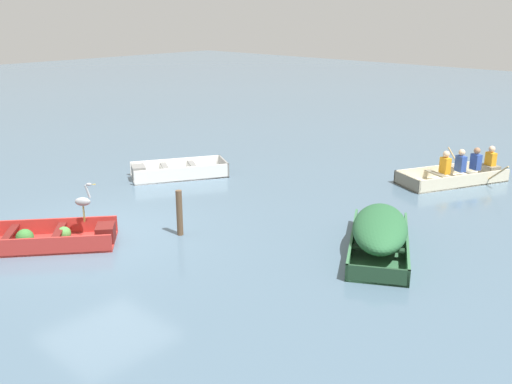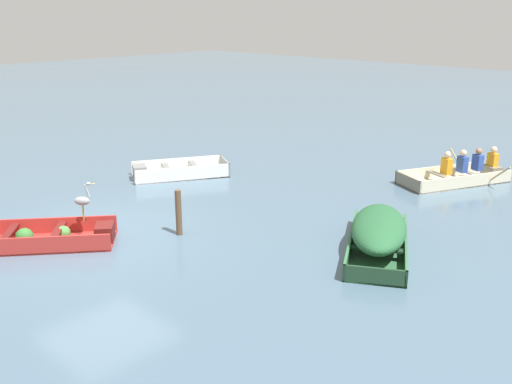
{
  "view_description": "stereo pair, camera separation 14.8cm",
  "coord_description": "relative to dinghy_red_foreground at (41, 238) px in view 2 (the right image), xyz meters",
  "views": [
    {
      "loc": [
        10.1,
        -6.02,
        4.59
      ],
      "look_at": [
        1.18,
        3.64,
        0.35
      ],
      "focal_mm": 40.0,
      "sensor_mm": 36.0,
      "label": 1
    },
    {
      "loc": [
        10.2,
        -5.92,
        4.59
      ],
      "look_at": [
        1.18,
        3.64,
        0.35
      ],
      "focal_mm": 40.0,
      "sensor_mm": 36.0,
      "label": 2
    }
  ],
  "objects": [
    {
      "name": "heron_on_dinghy",
      "position": [
        0.4,
        0.78,
        0.72
      ],
      "size": [
        0.39,
        0.36,
        0.84
      ],
      "color": "olive",
      "rests_on": "dinghy_red_foreground"
    },
    {
      "name": "mooring_post",
      "position": [
        1.63,
        2.27,
        0.36
      ],
      "size": [
        0.13,
        0.13,
        0.99
      ],
      "primitive_type": "cylinder",
      "color": "brown",
      "rests_on": "ground"
    },
    {
      "name": "rowboat_cream_with_crew",
      "position": [
        4.29,
        10.08,
        0.1
      ],
      "size": [
        2.56,
        3.21,
        0.92
      ],
      "color": "beige",
      "rests_on": "ground"
    },
    {
      "name": "skiff_white_mid_moored",
      "position": [
        -1.86,
        5.0,
        0.01
      ],
      "size": [
        2.26,
        2.85,
        0.41
      ],
      "color": "white",
      "rests_on": "ground"
    },
    {
      "name": "dinghy_red_foreground",
      "position": [
        0.0,
        0.0,
        0.0
      ],
      "size": [
        2.9,
        3.16,
        0.39
      ],
      "color": "#AD2D28",
      "rests_on": "ground"
    },
    {
      "name": "ground_plane",
      "position": [
        0.36,
        1.11,
        -0.14
      ],
      "size": [
        80.0,
        80.0,
        0.0
      ],
      "primitive_type": "plane",
      "color": "slate"
    },
    {
      "name": "skiff_green_near_moored",
      "position": [
        5.18,
        4.4,
        0.29
      ],
      "size": [
        2.45,
        3.15,
        0.79
      ],
      "color": "#387047",
      "rests_on": "ground"
    }
  ]
}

